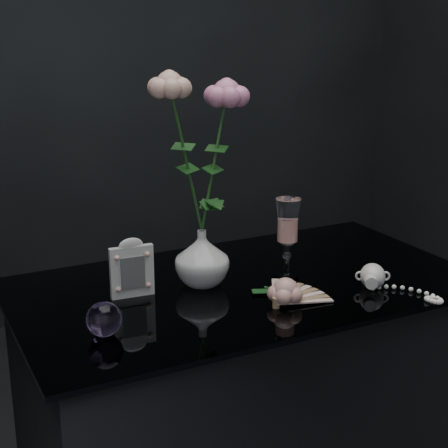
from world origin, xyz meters
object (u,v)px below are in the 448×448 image
wine_glass (287,239)px  picture_frame (132,267)px  loose_rose (285,291)px  pearl_jar (373,275)px  vase (202,258)px  paperweight (104,319)px

wine_glass → picture_frame: 0.36m
loose_rose → wine_glass: bearing=44.7°
picture_frame → loose_rose: picture_frame is taller
pearl_jar → picture_frame: bearing=-172.4°
vase → loose_rose: (0.11, -0.18, -0.04)m
vase → picture_frame: picture_frame is taller
vase → pearl_jar: size_ratio=0.63×
picture_frame → paperweight: bearing=-120.6°
paperweight → vase: bearing=28.9°
vase → paperweight: vase is taller
loose_rose → pearl_jar: 0.22m
wine_glass → loose_rose: bearing=-122.8°
vase → picture_frame: bearing=177.9°
picture_frame → paperweight: (-0.11, -0.16, -0.03)m
paperweight → wine_glass: bearing=12.6°
picture_frame → paperweight: 0.20m
wine_glass → pearl_jar: wine_glass is taller
loose_rose → vase: bearing=109.5°
wine_glass → paperweight: wine_glass is taller
picture_frame → loose_rose: 0.33m
paperweight → pearl_jar: size_ratio=0.34×
loose_rose → pearl_jar: (0.22, -0.01, 0.00)m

